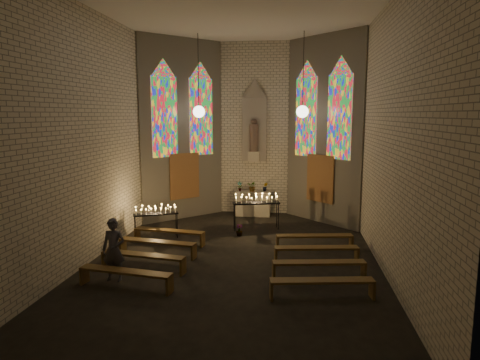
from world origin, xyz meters
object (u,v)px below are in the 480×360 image
object	(u,v)px
votive_stand_left	(156,212)
visitor	(114,250)
votive_stand_right	(256,200)
aisle_flower_pot	(239,230)
altar	(253,203)

from	to	relation	value
votive_stand_left	visitor	size ratio (longest dim) A/B	0.94
votive_stand_right	votive_stand_left	bearing A→B (deg)	-167.91
votive_stand_right	visitor	xyz separation A→B (m)	(-3.09, -5.21, -0.27)
votive_stand_left	votive_stand_right	bearing A→B (deg)	2.18
aisle_flower_pot	votive_stand_left	xyz separation A→B (m)	(-2.71, -0.64, 0.72)
visitor	votive_stand_left	bearing A→B (deg)	90.49
votive_stand_left	altar	bearing A→B (deg)	28.02
votive_stand_left	visitor	distance (m)	3.64
votive_stand_right	visitor	size ratio (longest dim) A/B	1.09
votive_stand_left	visitor	world-z (taller)	visitor
aisle_flower_pot	votive_stand_left	distance (m)	2.88
aisle_flower_pot	visitor	distance (m)	5.04
aisle_flower_pot	visitor	bearing A→B (deg)	-121.25
votive_stand_left	votive_stand_right	xyz separation A→B (m)	(3.21, 1.57, 0.14)
votive_stand_left	votive_stand_right	world-z (taller)	votive_stand_right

